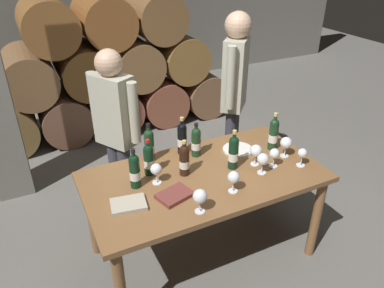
{
  "coord_description": "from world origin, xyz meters",
  "views": [
    {
      "loc": [
        -1.05,
        -1.93,
        2.25
      ],
      "look_at": [
        0.0,
        0.2,
        0.91
      ],
      "focal_mm": 34.55,
      "sensor_mm": 36.0,
      "label": 1
    }
  ],
  "objects_px": {
    "wine_bottle_2": "(274,134)",
    "wine_glass_4": "(256,151)",
    "wine_glass_2": "(263,160)",
    "wine_bottle_0": "(149,145)",
    "tasting_notebook": "(128,205)",
    "wine_glass_5": "(302,154)",
    "serving_plate": "(238,149)",
    "taster_seated_left": "(116,126)",
    "wine_bottle_3": "(149,159)",
    "wine_bottle_7": "(182,138)",
    "wine_glass_0": "(234,178)",
    "wine_bottle_1": "(233,152)",
    "wine_glass_6": "(200,197)",
    "sommelier_presenting": "(234,88)",
    "dining_table": "(204,185)",
    "wine_glass_1": "(286,143)",
    "leather_ledger": "(175,195)",
    "wine_glass_7": "(156,170)",
    "wine_bottle_6": "(184,160)",
    "wine_bottle_5": "(196,142)",
    "wine_glass_3": "(274,154)",
    "wine_bottle_4": "(135,171)"
  },
  "relations": [
    {
      "from": "wine_bottle_2",
      "to": "taster_seated_left",
      "type": "distance_m",
      "value": 1.26
    },
    {
      "from": "serving_plate",
      "to": "wine_glass_6",
      "type": "bearing_deg",
      "value": -139.0
    },
    {
      "from": "wine_bottle_3",
      "to": "wine_glass_4",
      "type": "relative_size",
      "value": 1.69
    },
    {
      "from": "wine_bottle_1",
      "to": "wine_bottle_4",
      "type": "distance_m",
      "value": 0.72
    },
    {
      "from": "wine_bottle_1",
      "to": "tasting_notebook",
      "type": "relative_size",
      "value": 1.4
    },
    {
      "from": "wine_glass_0",
      "to": "wine_glass_3",
      "type": "distance_m",
      "value": 0.45
    },
    {
      "from": "wine_bottle_2",
      "to": "wine_glass_2",
      "type": "distance_m",
      "value": 0.37
    },
    {
      "from": "wine_glass_0",
      "to": "leather_ledger",
      "type": "distance_m",
      "value": 0.4
    },
    {
      "from": "wine_bottle_0",
      "to": "tasting_notebook",
      "type": "relative_size",
      "value": 1.41
    },
    {
      "from": "wine_bottle_0",
      "to": "wine_bottle_3",
      "type": "xyz_separation_m",
      "value": [
        -0.07,
        -0.17,
        -0.01
      ]
    },
    {
      "from": "wine_bottle_2",
      "to": "wine_glass_4",
      "type": "bearing_deg",
      "value": -152.67
    },
    {
      "from": "wine_bottle_5",
      "to": "wine_glass_2",
      "type": "xyz_separation_m",
      "value": [
        0.31,
        -0.43,
        -0.01
      ]
    },
    {
      "from": "wine_bottle_2",
      "to": "wine_glass_0",
      "type": "xyz_separation_m",
      "value": [
        -0.58,
        -0.35,
        -0.02
      ]
    },
    {
      "from": "wine_bottle_3",
      "to": "wine_bottle_6",
      "type": "xyz_separation_m",
      "value": [
        0.22,
        -0.11,
        -0.0
      ]
    },
    {
      "from": "wine_bottle_7",
      "to": "tasting_notebook",
      "type": "xyz_separation_m",
      "value": [
        -0.58,
        -0.45,
        -0.12
      ]
    },
    {
      "from": "tasting_notebook",
      "to": "leather_ledger",
      "type": "height_order",
      "value": "same"
    },
    {
      "from": "wine_glass_2",
      "to": "wine_glass_5",
      "type": "relative_size",
      "value": 1.11
    },
    {
      "from": "wine_glass_2",
      "to": "wine_glass_0",
      "type": "bearing_deg",
      "value": -162.03
    },
    {
      "from": "wine_glass_0",
      "to": "wine_bottle_1",
      "type": "bearing_deg",
      "value": 58.8
    },
    {
      "from": "serving_plate",
      "to": "taster_seated_left",
      "type": "relative_size",
      "value": 0.16
    },
    {
      "from": "serving_plate",
      "to": "wine_glass_0",
      "type": "bearing_deg",
      "value": -125.78
    },
    {
      "from": "dining_table",
      "to": "wine_glass_0",
      "type": "bearing_deg",
      "value": -73.41
    },
    {
      "from": "wine_glass_2",
      "to": "wine_glass_4",
      "type": "height_order",
      "value": "wine_glass_4"
    },
    {
      "from": "wine_bottle_0",
      "to": "wine_bottle_1",
      "type": "xyz_separation_m",
      "value": [
        0.51,
        -0.36,
        -0.0
      ]
    },
    {
      "from": "wine_bottle_7",
      "to": "wine_glass_0",
      "type": "height_order",
      "value": "wine_bottle_7"
    },
    {
      "from": "wine_bottle_2",
      "to": "taster_seated_left",
      "type": "bearing_deg",
      "value": 149.77
    },
    {
      "from": "wine_glass_2",
      "to": "wine_glass_6",
      "type": "bearing_deg",
      "value": -162.68
    },
    {
      "from": "wine_bottle_3",
      "to": "wine_glass_4",
      "type": "height_order",
      "value": "wine_bottle_3"
    },
    {
      "from": "tasting_notebook",
      "to": "taster_seated_left",
      "type": "xyz_separation_m",
      "value": [
        0.17,
        0.82,
        0.15
      ]
    },
    {
      "from": "wine_bottle_2",
      "to": "wine_glass_5",
      "type": "relative_size",
      "value": 2.19
    },
    {
      "from": "wine_bottle_1",
      "to": "sommelier_presenting",
      "type": "height_order",
      "value": "sommelier_presenting"
    },
    {
      "from": "wine_glass_1",
      "to": "wine_glass_2",
      "type": "relative_size",
      "value": 1.03
    },
    {
      "from": "dining_table",
      "to": "wine_glass_1",
      "type": "xyz_separation_m",
      "value": [
        0.68,
        -0.05,
        0.21
      ]
    },
    {
      "from": "wine_bottle_1",
      "to": "wine_bottle_4",
      "type": "bearing_deg",
      "value": 172.84
    },
    {
      "from": "wine_glass_4",
      "to": "sommelier_presenting",
      "type": "distance_m",
      "value": 0.87
    },
    {
      "from": "wine_glass_6",
      "to": "wine_bottle_1",
      "type": "bearing_deg",
      "value": 37.25
    },
    {
      "from": "dining_table",
      "to": "wine_bottle_2",
      "type": "xyz_separation_m",
      "value": [
        0.66,
        0.09,
        0.23
      ]
    },
    {
      "from": "wine_bottle_1",
      "to": "wine_bottle_3",
      "type": "bearing_deg",
      "value": 161.4
    },
    {
      "from": "dining_table",
      "to": "wine_bottle_0",
      "type": "distance_m",
      "value": 0.5
    },
    {
      "from": "wine_bottle_1",
      "to": "wine_bottle_2",
      "type": "bearing_deg",
      "value": 12.71
    },
    {
      "from": "wine_bottle_5",
      "to": "wine_glass_3",
      "type": "relative_size",
      "value": 1.86
    },
    {
      "from": "leather_ledger",
      "to": "wine_glass_7",
      "type": "bearing_deg",
      "value": 87.74
    },
    {
      "from": "wine_bottle_3",
      "to": "wine_bottle_7",
      "type": "distance_m",
      "value": 0.37
    },
    {
      "from": "wine_bottle_4",
      "to": "tasting_notebook",
      "type": "height_order",
      "value": "wine_bottle_4"
    },
    {
      "from": "wine_bottle_0",
      "to": "tasting_notebook",
      "type": "height_order",
      "value": "wine_bottle_0"
    },
    {
      "from": "wine_bottle_2",
      "to": "taster_seated_left",
      "type": "relative_size",
      "value": 0.2
    },
    {
      "from": "wine_glass_0",
      "to": "wine_glass_1",
      "type": "xyz_separation_m",
      "value": [
        0.6,
        0.21,
        0.0
      ]
    },
    {
      "from": "wine_bottle_2",
      "to": "wine_glass_6",
      "type": "bearing_deg",
      "value": -153.52
    },
    {
      "from": "wine_glass_6",
      "to": "serving_plate",
      "type": "xyz_separation_m",
      "value": [
        0.62,
        0.54,
        -0.11
      ]
    },
    {
      "from": "wine_bottle_5",
      "to": "serving_plate",
      "type": "height_order",
      "value": "wine_bottle_5"
    }
  ]
}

